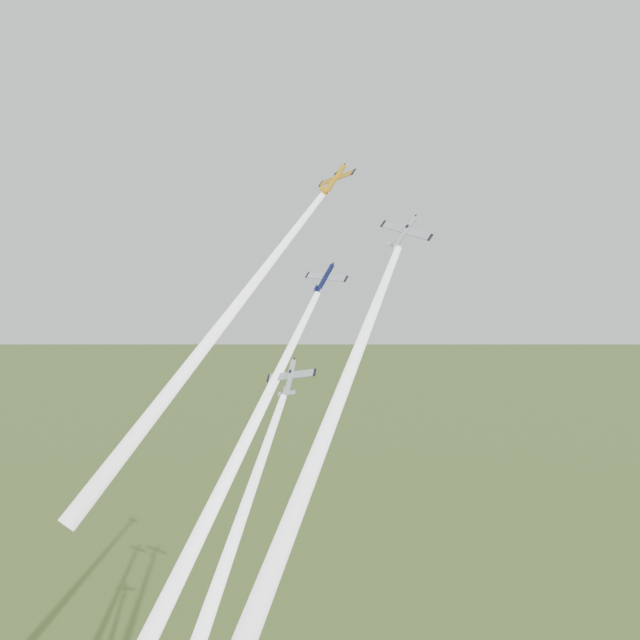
{
  "coord_description": "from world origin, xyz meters",
  "views": [
    {
      "loc": [
        69.38,
        -102.06,
        100.31
      ],
      "look_at": [
        0.0,
        -6.0,
        92.0
      ],
      "focal_mm": 45.0,
      "sensor_mm": 36.0,
      "label": 1
    }
  ],
  "objects_px": {
    "plane_silver_low": "(290,378)",
    "plane_navy": "(325,278)",
    "plane_yellow": "(334,180)",
    "plane_silver_right": "(404,232)"
  },
  "relations": [
    {
      "from": "plane_yellow",
      "to": "plane_navy",
      "type": "height_order",
      "value": "plane_yellow"
    },
    {
      "from": "plane_navy",
      "to": "plane_silver_right",
      "type": "xyz_separation_m",
      "value": [
        15.95,
        -2.66,
        6.85
      ]
    },
    {
      "from": "plane_silver_low",
      "to": "plane_navy",
      "type": "bearing_deg",
      "value": 91.16
    },
    {
      "from": "plane_silver_right",
      "to": "plane_navy",
      "type": "bearing_deg",
      "value": 163.21
    },
    {
      "from": "plane_navy",
      "to": "plane_yellow",
      "type": "bearing_deg",
      "value": 108.09
    },
    {
      "from": "plane_navy",
      "to": "plane_silver_low",
      "type": "xyz_separation_m",
      "value": [
        3.8,
        -13.87,
        -13.93
      ]
    },
    {
      "from": "plane_navy",
      "to": "plane_silver_right",
      "type": "distance_m",
      "value": 17.56
    },
    {
      "from": "plane_yellow",
      "to": "plane_silver_low",
      "type": "bearing_deg",
      "value": -58.16
    },
    {
      "from": "plane_yellow",
      "to": "plane_navy",
      "type": "relative_size",
      "value": 1.16
    },
    {
      "from": "plane_yellow",
      "to": "plane_navy",
      "type": "bearing_deg",
      "value": -53.19
    }
  ]
}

